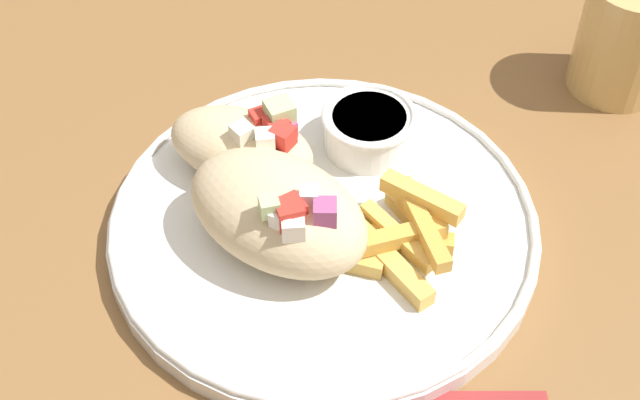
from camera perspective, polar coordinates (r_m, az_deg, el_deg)
table at (r=0.65m, az=-0.84°, el=-5.99°), size 1.45×1.45×0.71m
plate at (r=0.60m, az=-0.00°, el=-1.56°), size 0.29×0.29×0.02m
pita_sandwich_near at (r=0.56m, az=-2.93°, el=-0.75°), size 0.15×0.14×0.07m
pita_sandwich_far at (r=0.62m, az=-5.16°, el=3.53°), size 0.12×0.10×0.06m
fries_pile at (r=0.57m, az=4.61°, el=-2.42°), size 0.11×0.10×0.03m
sauce_ramekin at (r=0.64m, az=2.93°, el=4.68°), size 0.07×0.07×0.03m
water_glass at (r=0.73m, az=18.74°, el=9.59°), size 0.07×0.07×0.09m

